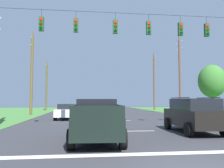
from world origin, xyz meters
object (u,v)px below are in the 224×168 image
(suv_black, at_px, (193,114))
(utility_pole_distant_right, at_px, (32,74))
(overhead_signal_span, at_px, (132,57))
(tree_roadside_right, at_px, (212,81))
(utility_pole_far_right, at_px, (180,75))
(pickup_truck, at_px, (97,120))
(distant_car_crossing_white, at_px, (67,111))
(utility_pole_near_left, at_px, (154,81))
(utility_pole_distant_left, at_px, (46,86))

(suv_black, height_order, utility_pole_distant_right, utility_pole_distant_right)
(overhead_signal_span, xyz_separation_m, tree_roadside_right, (12.92, 12.19, -0.58))
(overhead_signal_span, height_order, utility_pole_far_right, utility_pole_far_right)
(utility_pole_far_right, bearing_deg, pickup_truck, -122.40)
(utility_pole_distant_right, bearing_deg, distant_car_crossing_white, -53.50)
(suv_black, xyz_separation_m, distant_car_crossing_white, (-8.03, 10.49, -0.27))
(distant_car_crossing_white, height_order, utility_pole_far_right, utility_pole_far_right)
(overhead_signal_span, xyz_separation_m, pickup_truck, (-2.68, -4.73, -3.91))
(suv_black, bearing_deg, tree_roadside_right, 56.47)
(suv_black, bearing_deg, utility_pole_far_right, 69.09)
(overhead_signal_span, height_order, utility_pole_distant_right, utility_pole_distant_right)
(pickup_truck, height_order, utility_pole_distant_right, utility_pole_distant_right)
(overhead_signal_span, bearing_deg, tree_roadside_right, 43.33)
(utility_pole_near_left, bearing_deg, utility_pole_distant_left, 178.88)
(distant_car_crossing_white, distance_m, utility_pole_distant_left, 20.78)
(tree_roadside_right, bearing_deg, overhead_signal_span, -136.67)
(distant_car_crossing_white, height_order, tree_roadside_right, tree_roadside_right)
(utility_pole_near_left, xyz_separation_m, utility_pole_distant_left, (-20.08, 0.39, -0.98))
(utility_pole_distant_left, relative_size, tree_roadside_right, 1.45)
(distant_car_crossing_white, bearing_deg, overhead_signal_span, -57.90)
(utility_pole_distant_left, bearing_deg, utility_pole_far_right, -32.26)
(utility_pole_distant_left, bearing_deg, distant_car_crossing_white, -75.12)
(utility_pole_far_right, relative_size, tree_roadside_right, 1.70)
(suv_black, bearing_deg, overhead_signal_span, 139.67)
(utility_pole_near_left, bearing_deg, tree_roadside_right, -78.65)
(utility_pole_distant_left, height_order, tree_roadside_right, utility_pole_distant_left)
(pickup_truck, xyz_separation_m, distant_car_crossing_white, (-2.25, 12.58, -0.18))
(overhead_signal_span, distance_m, distant_car_crossing_white, 10.13)
(pickup_truck, bearing_deg, utility_pole_far_right, 57.60)
(distant_car_crossing_white, bearing_deg, pickup_truck, -79.86)
(utility_pole_near_left, xyz_separation_m, utility_pole_distant_right, (-19.85, -12.57, -0.23))
(suv_black, bearing_deg, utility_pole_near_left, 77.17)
(suv_black, distance_m, distant_car_crossing_white, 13.21)
(distant_car_crossing_white, xyz_separation_m, tree_roadside_right, (17.84, 4.33, 3.51))
(pickup_truck, bearing_deg, suv_black, 19.93)
(pickup_truck, distance_m, utility_pole_distant_left, 33.39)
(overhead_signal_span, height_order, suv_black, overhead_signal_span)
(utility_pole_near_left, bearing_deg, pickup_truck, -111.48)
(utility_pole_far_right, relative_size, utility_pole_distant_right, 1.02)
(utility_pole_distant_right, bearing_deg, overhead_signal_span, -55.80)
(utility_pole_near_left, xyz_separation_m, tree_roadside_right, (3.02, -15.04, -1.15))
(overhead_signal_span, bearing_deg, utility_pole_distant_left, 110.23)
(distant_car_crossing_white, relative_size, tree_roadside_right, 0.69)
(overhead_signal_span, height_order, tree_roadside_right, overhead_signal_span)
(suv_black, xyz_separation_m, utility_pole_distant_left, (-13.28, 30.25, 3.41))
(utility_pole_near_left, relative_size, utility_pole_distant_left, 1.18)
(tree_roadside_right, bearing_deg, distant_car_crossing_white, -166.36)
(overhead_signal_span, relative_size, utility_pole_distant_left, 2.01)
(utility_pole_near_left, relative_size, tree_roadside_right, 1.71)
(distant_car_crossing_white, distance_m, utility_pole_near_left, 24.83)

